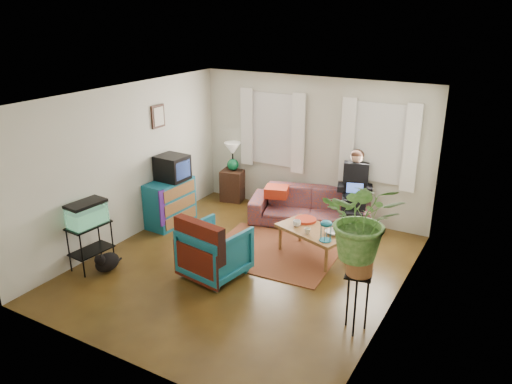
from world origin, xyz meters
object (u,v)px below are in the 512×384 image
Objects in this scene: sofa at (310,201)px; side_table at (233,185)px; armchair at (215,249)px; plant_stand at (356,302)px; coffee_table at (312,243)px; aquarium_stand at (91,246)px; dresser at (170,202)px.

sofa is 3.39× the size of side_table.
armchair is at bearing -62.69° from side_table.
plant_stand is at bearing -178.24° from armchair.
aquarium_stand is at bearing -125.44° from coffee_table.
sofa is 2.54m from dresser.
dresser is 1.87m from aquarium_stand.
aquarium_stand is at bearing -173.46° from plant_stand.
sofa is 1.87m from side_table.
sofa is at bearing 33.15° from dresser.
sofa is at bearing 123.76° from plant_stand.
armchair is (1.41, -2.73, 0.11)m from side_table.
coffee_table is (2.42, -1.49, -0.08)m from side_table.
plant_stand is at bearing -17.15° from dresser.
plant_stand reaches higher than aquarium_stand.
sofa is 3.86m from aquarium_stand.
sofa is 2.33× the size of dresser.
plant_stand is (4.00, -1.41, -0.02)m from dresser.
side_table is at bearing 167.42° from coffee_table.
coffee_table is (1.01, 1.24, -0.19)m from armchair.
side_table is 3.49m from aquarium_stand.
sofa reaches higher than aquarium_stand.
armchair reaches higher than dresser.
sofa reaches higher than coffee_table.
armchair is at bearing 27.95° from aquarium_stand.
plant_stand is (1.82, -2.72, -0.03)m from sofa.
armchair is (-0.43, -2.44, 0.00)m from sofa.
plant_stand is at bearing 11.69° from aquarium_stand.
armchair reaches higher than aquarium_stand.
armchair reaches higher than side_table.
side_table is (-1.84, 0.29, -0.10)m from sofa.
side_table is at bearing 80.27° from dresser.
dresser reaches higher than side_table.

